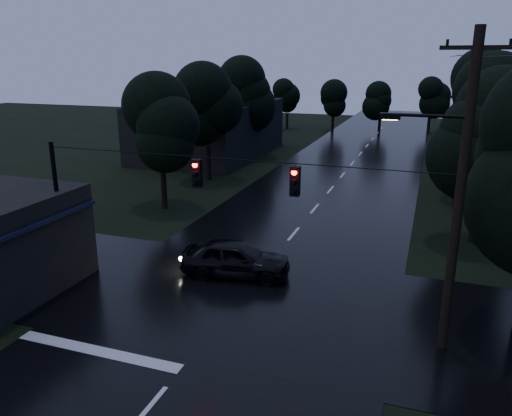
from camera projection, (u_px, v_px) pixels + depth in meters
The scene contains 14 objects.
main_road at pixel (330, 190), 35.95m from camera, with size 12.00×120.00×0.02m, color black.
cross_street at pixel (240, 299), 19.70m from camera, with size 60.00×9.00×0.02m, color black.
building_far_left at pixel (210, 129), 48.73m from camera, with size 10.00×16.00×5.00m, color black.
utility_pole_main at pixel (457, 193), 14.92m from camera, with size 3.50×0.30×10.00m.
utility_pole_far at pixel (461, 148), 30.38m from camera, with size 2.00×0.30×7.50m.
anchor_pole_left at pixel (59, 215), 20.33m from camera, with size 0.18×0.18×6.00m, color black.
span_signals at pixel (243, 176), 17.10m from camera, with size 15.00×0.37×1.12m.
tree_left_a at pixel (160, 125), 30.10m from camera, with size 3.92×3.92×8.26m.
tree_left_b at pixel (207, 107), 37.40m from camera, with size 4.20×4.20×8.85m.
tree_left_c at pixel (246, 93), 46.51m from camera, with size 4.48×4.48×9.44m.
tree_right_a at pixel (486, 133), 24.24m from camera, with size 4.20×4.20×8.85m.
tree_right_b at pixel (486, 110), 31.16m from camera, with size 4.48×4.48×9.44m.
tree_right_c at pixel (485, 94), 39.89m from camera, with size 4.76×4.76×10.03m.
car at pixel (236, 258), 21.62m from camera, with size 1.89×4.71×1.60m, color black.
Camera 1 is at (6.54, -4.60, 9.12)m, focal length 35.00 mm.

